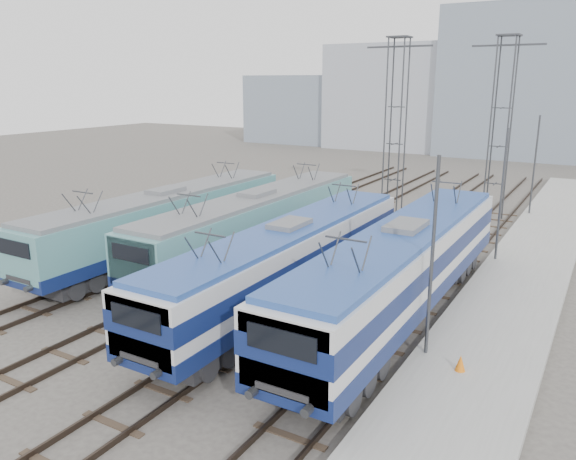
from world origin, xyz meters
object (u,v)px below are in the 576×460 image
at_px(mast_front, 432,263).
at_px(safety_cone, 460,363).
at_px(locomotive_far_right, 402,265).
at_px(locomotive_center_left, 255,222).
at_px(catenary_tower_west, 396,120).
at_px(mast_rear, 534,167).
at_px(locomotive_center_right, 287,258).
at_px(mast_mid, 501,198).
at_px(locomotive_far_left, 164,219).
at_px(catenary_tower_east, 501,121).

xyz_separation_m(mast_front, safety_cone, (1.31, -0.66, -2.94)).
bearing_deg(locomotive_far_right, locomotive_center_left, 159.96).
distance_m(catenary_tower_west, mast_rear, 9.99).
xyz_separation_m(locomotive_far_right, catenary_tower_west, (-6.75, 17.35, 4.29)).
relative_size(locomotive_far_right, safety_cone, 34.90).
height_order(locomotive_center_right, mast_mid, mast_mid).
height_order(locomotive_far_left, mast_front, mast_front).
xyz_separation_m(catenary_tower_west, mast_front, (8.60, -20.00, -3.14)).
bearing_deg(locomotive_center_left, catenary_tower_east, 61.43).
relative_size(locomotive_center_right, catenary_tower_east, 1.43).
bearing_deg(mast_mid, safety_cone, -84.10).
height_order(mast_mid, safety_cone, mast_mid).
relative_size(locomotive_far_right, mast_mid, 2.64).
bearing_deg(mast_front, mast_rear, 90.00).
xyz_separation_m(mast_mid, mast_rear, (0.00, 12.00, 0.00)).
bearing_deg(catenary_tower_west, catenary_tower_east, 17.10).
xyz_separation_m(mast_front, mast_mid, (0.00, 12.00, 0.00)).
height_order(mast_front, mast_mid, same).
bearing_deg(locomotive_center_right, mast_mid, 58.69).
bearing_deg(locomotive_far_right, locomotive_center_right, -166.42).
relative_size(locomotive_center_left, locomotive_far_right, 0.95).
bearing_deg(safety_cone, mast_rear, 93.04).
height_order(locomotive_far_right, mast_front, mast_front).
relative_size(locomotive_center_right, mast_rear, 2.45).
distance_m(locomotive_center_left, locomotive_far_right, 9.58).
xyz_separation_m(locomotive_center_right, safety_cone, (7.66, -2.22, -1.64)).
relative_size(locomotive_center_left, catenary_tower_east, 1.47).
bearing_deg(mast_mid, catenary_tower_west, 137.07).
height_order(locomotive_far_left, locomotive_far_right, locomotive_far_right).
bearing_deg(locomotive_center_left, mast_rear, 59.02).
bearing_deg(safety_cone, locomotive_far_right, 133.67).
distance_m(locomotive_far_right, catenary_tower_east, 19.82).
xyz_separation_m(locomotive_far_right, catenary_tower_east, (-0.25, 19.35, 4.29)).
height_order(locomotive_far_left, locomotive_center_left, locomotive_center_left).
relative_size(locomotive_far_left, locomotive_far_right, 0.95).
bearing_deg(catenary_tower_east, mast_rear, 43.60).
relative_size(locomotive_far_right, catenary_tower_east, 1.54).
bearing_deg(mast_mid, locomotive_center_left, -150.77).
xyz_separation_m(locomotive_far_right, safety_cone, (3.16, -3.31, -1.79)).
relative_size(locomotive_center_left, safety_cone, 33.22).
height_order(locomotive_far_right, catenary_tower_east, catenary_tower_east).
bearing_deg(catenary_tower_west, locomotive_far_right, -68.75).
xyz_separation_m(locomotive_center_left, mast_mid, (10.85, 6.07, 1.30)).
xyz_separation_m(locomotive_center_left, mast_front, (10.85, -5.93, 1.30)).
xyz_separation_m(locomotive_center_left, mast_rear, (10.85, 18.07, 1.30)).
bearing_deg(catenary_tower_west, safety_cone, -64.38).
xyz_separation_m(locomotive_center_left, locomotive_far_right, (9.00, -3.28, 0.16)).
bearing_deg(catenary_tower_west, locomotive_center_left, -99.09).
bearing_deg(catenary_tower_east, locomotive_far_right, -89.26).
relative_size(locomotive_far_right, catenary_tower_west, 1.54).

